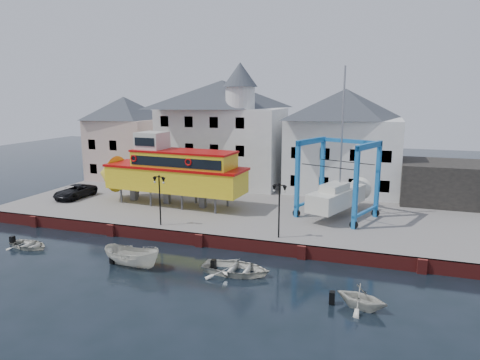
% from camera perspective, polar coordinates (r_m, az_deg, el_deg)
% --- Properties ---
extents(ground, '(140.00, 140.00, 0.00)m').
position_cam_1_polar(ground, '(33.79, -5.42, -8.81)').
color(ground, black).
rests_on(ground, ground).
extents(hardstanding, '(44.00, 22.00, 1.00)m').
position_cam_1_polar(hardstanding, '(43.46, 0.41, -3.45)').
color(hardstanding, slate).
rests_on(hardstanding, ground).
extents(quay_wall, '(44.00, 0.47, 1.00)m').
position_cam_1_polar(quay_wall, '(33.71, -5.36, -7.95)').
color(quay_wall, maroon).
rests_on(quay_wall, ground).
extents(building_pink, '(8.00, 7.00, 10.30)m').
position_cam_1_polar(building_pink, '(56.50, -15.02, 5.44)').
color(building_pink, beige).
rests_on(building_pink, hardstanding).
extents(building_white_main, '(14.00, 8.30, 14.00)m').
position_cam_1_polar(building_white_main, '(50.77, -2.26, 6.54)').
color(building_white_main, silver).
rests_on(building_white_main, hardstanding).
extents(building_white_right, '(12.00, 8.00, 11.20)m').
position_cam_1_polar(building_white_right, '(48.39, 13.64, 5.10)').
color(building_white_right, silver).
rests_on(building_white_right, hardstanding).
extents(shed_dark, '(8.00, 7.00, 4.00)m').
position_cam_1_polar(shed_dark, '(47.17, 25.40, -0.27)').
color(shed_dark, black).
rests_on(shed_dark, hardstanding).
extents(lamp_post_left, '(1.12, 0.32, 4.20)m').
position_cam_1_polar(lamp_post_left, '(35.39, -10.70, -0.99)').
color(lamp_post_left, black).
rests_on(lamp_post_left, hardstanding).
extents(lamp_post_right, '(1.12, 0.32, 4.20)m').
position_cam_1_polar(lamp_post_right, '(31.84, 5.27, -2.22)').
color(lamp_post_right, black).
rests_on(lamp_post_right, hardstanding).
extents(tour_boat, '(16.34, 4.93, 7.02)m').
position_cam_1_polar(tour_boat, '(42.16, -9.76, 1.22)').
color(tour_boat, '#59595E').
rests_on(tour_boat, hardstanding).
extents(travel_lift, '(7.33, 8.80, 12.97)m').
position_cam_1_polar(travel_lift, '(38.94, 13.31, -1.48)').
color(travel_lift, '#125BA1').
rests_on(travel_lift, hardstanding).
extents(van, '(2.46, 4.96, 1.35)m').
position_cam_1_polar(van, '(47.70, -21.13, -1.43)').
color(van, black).
rests_on(van, hardstanding).
extents(motorboat_a, '(4.34, 1.79, 1.65)m').
position_cam_1_polar(motorboat_a, '(30.87, -14.11, -11.13)').
color(motorboat_a, silver).
rests_on(motorboat_a, ground).
extents(motorboat_b, '(4.57, 3.27, 0.95)m').
position_cam_1_polar(motorboat_b, '(28.92, -0.53, -12.35)').
color(motorboat_b, silver).
rests_on(motorboat_b, ground).
extents(motorboat_c, '(3.47, 3.22, 1.49)m').
position_cam_1_polar(motorboat_c, '(25.59, 15.83, -16.14)').
color(motorboat_c, silver).
rests_on(motorboat_c, ground).
extents(motorboat_d, '(3.53, 2.66, 0.69)m').
position_cam_1_polar(motorboat_d, '(37.16, -26.28, -8.09)').
color(motorboat_d, silver).
rests_on(motorboat_d, ground).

